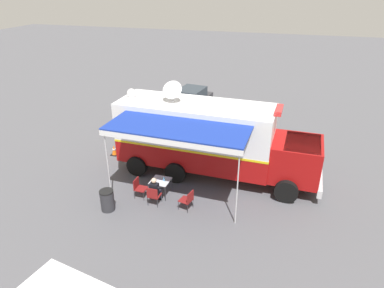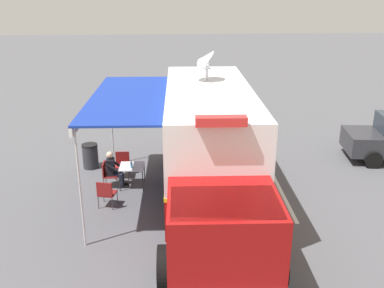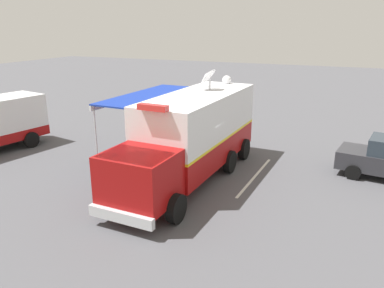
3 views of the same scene
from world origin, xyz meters
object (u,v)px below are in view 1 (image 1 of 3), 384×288
Objects in this scene: folding_chair_beside_table at (139,186)px; trash_bin at (107,200)px; folding_table at (160,182)px; traffic_cone at (114,150)px; water_bottle at (164,179)px; seated_responder at (155,189)px; folding_chair_at_table at (154,195)px; folding_chair_spare_by_truck at (188,199)px; car_behind_truck at (191,101)px; command_truck at (210,137)px.

trash_bin is (1.23, -0.84, -0.06)m from folding_chair_beside_table.
folding_table reaches higher than traffic_cone.
water_bottle is at bearing 54.07° from traffic_cone.
water_bottle is at bearing 164.93° from seated_responder.
folding_chair_at_table is 1.50× the size of traffic_cone.
water_bottle is 0.25× the size of trash_bin.
folding_chair_spare_by_truck is (0.29, 2.30, 0.00)m from folding_chair_beside_table.
seated_responder is at bearing 121.00° from trash_bin.
folding_chair_at_table is 5.28m from traffic_cone.
water_bottle reaches higher than trash_bin.
folding_table is 0.66× the size of seated_responder.
folding_chair_beside_table is 10.62m from car_behind_truck.
folding_chair_beside_table is 4.40m from traffic_cone.
traffic_cone is (-2.87, -3.96, -0.55)m from water_bottle.
folding_chair_beside_table is at bearing -104.16° from seated_responder.
folding_table is 10.32m from car_behind_truck.
car_behind_truck is (-10.18, -1.67, 0.21)m from folding_table.
folding_chair_spare_by_truck is at bearing 106.68° from trash_bin.
trash_bin is (1.63, -1.86, -0.38)m from water_bottle.
command_truck is 2.99m from water_bottle.
trash_bin is at bearing -63.82° from folding_chair_at_table.
command_truck is 3.97m from folding_chair_beside_table.
command_truck reaches higher than folding_chair_at_table.
seated_responder reaches higher than water_bottle.
command_truck is 10.52× the size of trash_bin.
car_behind_truck is (-7.81, -3.29, -1.06)m from command_truck.
traffic_cone is (-3.27, -2.94, -0.23)m from folding_chair_beside_table.
water_bottle is at bearing 111.37° from folding_chair_beside_table.
seated_responder reaches higher than folding_chair_spare_by_truck.
water_bottle is 0.26× the size of folding_chair_spare_by_truck.
folding_chair_beside_table is 2.32m from folding_chair_spare_by_truck.
seated_responder is (0.61, 0.00, -0.02)m from folding_table.
water_bottle is at bearing -118.22° from folding_chair_spare_by_truck.
command_truck reaches higher than folding_chair_spare_by_truck.
seated_responder is 2.16× the size of traffic_cone.
folding_table is 2.36m from trash_bin.
command_truck is 42.73× the size of water_bottle.
folding_chair_beside_table is 1.00× the size of folding_chair_spare_by_truck.
car_behind_truck reaches higher than seated_responder.
command_truck is at bearing 152.99° from folding_chair_at_table.
folding_chair_spare_by_truck is 11.32m from car_behind_truck.
water_bottle is 1.49m from folding_chair_spare_by_truck.
folding_table is 0.23m from water_bottle.
folding_table is 1.62m from folding_chair_spare_by_truck.
trash_bin is at bearing -73.32° from folding_chair_spare_by_truck.
folding_table is at bearing 179.70° from folding_chair_at_table.
seated_responder is at bearing -28.36° from command_truck.
folding_chair_beside_table is at bearing 145.66° from trash_bin.
command_truck is 3.14m from folding_table.
folding_table is at bearing 52.86° from traffic_cone.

